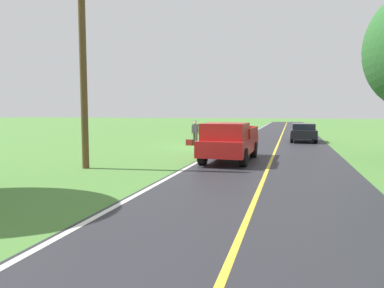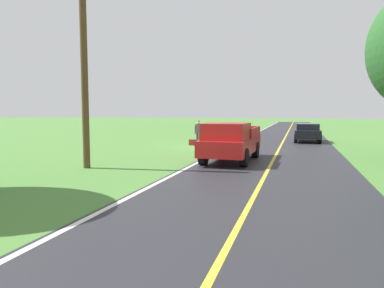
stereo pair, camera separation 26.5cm
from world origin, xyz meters
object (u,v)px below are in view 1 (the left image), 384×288
(pickup_truck_passing, at_px, (229,141))
(sedan_near_oncoming, at_px, (303,132))
(utility_pole_roadside, at_px, (83,62))
(suitcase_carried, at_px, (189,142))
(hitchhiker_walking, at_px, (195,131))

(pickup_truck_passing, xyz_separation_m, sedan_near_oncoming, (-3.70, -12.48, -0.21))
(sedan_near_oncoming, relative_size, utility_pole_roadside, 0.51)
(pickup_truck_passing, relative_size, sedan_near_oncoming, 1.24)
(pickup_truck_passing, bearing_deg, suitcase_carried, -60.96)
(hitchhiker_walking, bearing_deg, utility_pole_roadside, 80.57)
(hitchhiker_walking, relative_size, pickup_truck_passing, 0.32)
(sedan_near_oncoming, bearing_deg, pickup_truck_passing, 73.47)
(hitchhiker_walking, distance_m, pickup_truck_passing, 8.04)
(hitchhiker_walking, distance_m, utility_pole_roadside, 11.46)
(sedan_near_oncoming, bearing_deg, hitchhiker_walking, 35.98)
(hitchhiker_walking, relative_size, sedan_near_oncoming, 0.40)
(hitchhiker_walking, xyz_separation_m, suitcase_carried, (0.42, 0.05, -0.77))
(hitchhiker_walking, bearing_deg, pickup_truck_passing, 116.22)
(hitchhiker_walking, xyz_separation_m, utility_pole_roadside, (1.80, 10.82, 3.33))
(pickup_truck_passing, relative_size, utility_pole_roadside, 0.63)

